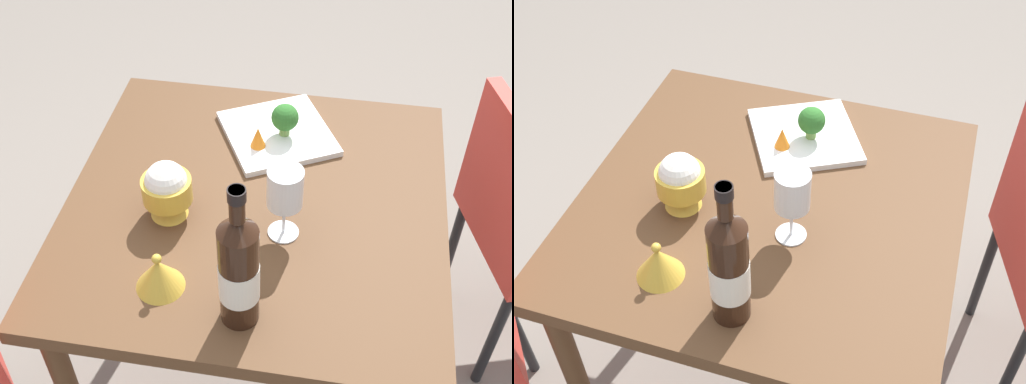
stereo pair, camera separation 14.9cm
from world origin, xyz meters
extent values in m
plane|color=gray|center=(0.00, 0.00, 0.00)|extent=(8.00, 8.00, 0.00)
cube|color=brown|center=(0.00, 0.00, 0.74)|extent=(0.86, 0.86, 0.04)
cylinder|color=brown|center=(0.37, -0.37, 0.36)|extent=(0.05, 0.05, 0.72)
cylinder|color=brown|center=(0.37, 0.37, 0.36)|extent=(0.05, 0.05, 0.72)
cylinder|color=black|center=(-0.19, 0.70, 0.21)|extent=(0.03, 0.03, 0.43)
cylinder|color=black|center=(0.43, -0.56, 0.21)|extent=(0.03, 0.03, 0.43)
cylinder|color=black|center=(0.10, -0.66, 0.21)|extent=(0.03, 0.03, 0.43)
cylinder|color=black|center=(-0.31, -0.02, 0.87)|extent=(0.07, 0.07, 0.24)
cone|color=black|center=(-0.31, -0.02, 1.01)|extent=(0.07, 0.07, 0.03)
cylinder|color=black|center=(-0.31, -0.02, 1.06)|extent=(0.03, 0.03, 0.07)
cylinder|color=black|center=(-0.31, -0.02, 1.08)|extent=(0.03, 0.03, 0.02)
cylinder|color=silver|center=(-0.31, -0.02, 0.86)|extent=(0.08, 0.08, 0.08)
cylinder|color=white|center=(-0.08, -0.07, 0.76)|extent=(0.07, 0.07, 0.00)
cylinder|color=white|center=(-0.08, -0.07, 0.80)|extent=(0.01, 0.01, 0.08)
cylinder|color=white|center=(-0.08, -0.07, 0.89)|extent=(0.08, 0.08, 0.09)
cone|color=gold|center=(-0.07, 0.18, 0.78)|extent=(0.08, 0.08, 0.04)
cylinder|color=gold|center=(-0.07, 0.18, 0.83)|extent=(0.11, 0.11, 0.05)
sphere|color=white|center=(-0.07, 0.18, 0.85)|extent=(0.09, 0.09, 0.09)
cone|color=gold|center=(-0.27, 0.15, 0.79)|extent=(0.10, 0.10, 0.07)
sphere|color=gold|center=(-0.27, 0.15, 0.84)|extent=(0.02, 0.02, 0.02)
cube|color=white|center=(0.24, -0.02, 0.76)|extent=(0.34, 0.34, 0.02)
cylinder|color=#729E4C|center=(0.23, -0.03, 0.79)|extent=(0.03, 0.03, 0.03)
sphere|color=#2D6B28|center=(0.23, -0.03, 0.82)|extent=(0.07, 0.07, 0.07)
cone|color=orange|center=(0.18, 0.02, 0.80)|extent=(0.04, 0.04, 0.05)
camera|label=1|loc=(-1.06, -0.18, 1.82)|focal=46.79mm
camera|label=2|loc=(-1.03, -0.32, 1.82)|focal=46.79mm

